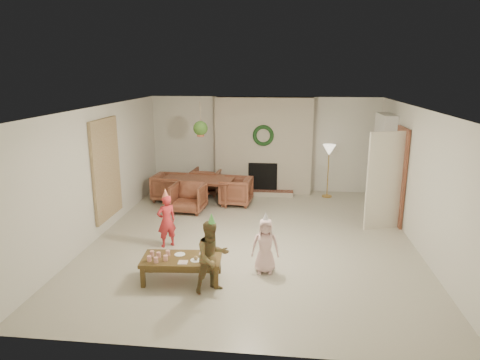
# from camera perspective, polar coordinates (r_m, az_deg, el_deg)

# --- Properties ---
(floor) EXTENTS (7.00, 7.00, 0.00)m
(floor) POSITION_cam_1_polar(r_m,az_deg,el_deg) (8.35, 1.76, -7.74)
(floor) COLOR #B7B29E
(floor) RESTS_ON ground
(ceiling) EXTENTS (7.00, 7.00, 0.00)m
(ceiling) POSITION_cam_1_polar(r_m,az_deg,el_deg) (7.76, 1.90, 9.62)
(ceiling) COLOR white
(ceiling) RESTS_ON wall_back
(wall_back) EXTENTS (7.00, 0.00, 7.00)m
(wall_back) POSITION_cam_1_polar(r_m,az_deg,el_deg) (11.39, 3.24, 4.79)
(wall_back) COLOR silver
(wall_back) RESTS_ON floor
(wall_front) EXTENTS (7.00, 0.00, 7.00)m
(wall_front) POSITION_cam_1_polar(r_m,az_deg,el_deg) (4.66, -1.66, -9.60)
(wall_front) COLOR silver
(wall_front) RESTS_ON floor
(wall_left) EXTENTS (0.00, 7.00, 7.00)m
(wall_left) POSITION_cam_1_polar(r_m,az_deg,el_deg) (8.72, -18.23, 1.11)
(wall_left) COLOR silver
(wall_left) RESTS_ON floor
(wall_right) EXTENTS (0.00, 7.00, 7.00)m
(wall_right) POSITION_cam_1_polar(r_m,az_deg,el_deg) (8.30, 22.95, 0.03)
(wall_right) COLOR silver
(wall_right) RESTS_ON floor
(fireplace_mass) EXTENTS (2.50, 0.40, 2.50)m
(fireplace_mass) POSITION_cam_1_polar(r_m,az_deg,el_deg) (11.19, 3.18, 4.62)
(fireplace_mass) COLOR #581F17
(fireplace_mass) RESTS_ON floor
(fireplace_hearth) EXTENTS (1.60, 0.30, 0.12)m
(fireplace_hearth) POSITION_cam_1_polar(r_m,az_deg,el_deg) (11.12, 2.99, -1.74)
(fireplace_hearth) COLOR #5D2519
(fireplace_hearth) RESTS_ON floor
(fireplace_firebox) EXTENTS (0.75, 0.12, 0.75)m
(fireplace_firebox) POSITION_cam_1_polar(r_m,az_deg,el_deg) (11.18, 3.07, 0.42)
(fireplace_firebox) COLOR black
(fireplace_firebox) RESTS_ON floor
(fireplace_wreath) EXTENTS (0.54, 0.10, 0.54)m
(fireplace_wreath) POSITION_cam_1_polar(r_m,az_deg,el_deg) (10.92, 3.13, 5.97)
(fireplace_wreath) COLOR #143616
(fireplace_wreath) RESTS_ON fireplace_mass
(floor_lamp_base) EXTENTS (0.25, 0.25, 0.03)m
(floor_lamp_base) POSITION_cam_1_polar(r_m,az_deg,el_deg) (11.21, 11.54, -2.13)
(floor_lamp_base) COLOR gold
(floor_lamp_base) RESTS_ON floor
(floor_lamp_post) EXTENTS (0.03, 0.03, 1.22)m
(floor_lamp_post) POSITION_cam_1_polar(r_m,az_deg,el_deg) (11.06, 11.70, 0.95)
(floor_lamp_post) COLOR gold
(floor_lamp_post) RESTS_ON floor
(floor_lamp_shade) EXTENTS (0.33, 0.33, 0.27)m
(floor_lamp_shade) POSITION_cam_1_polar(r_m,az_deg,el_deg) (10.94, 11.86, 3.95)
(floor_lamp_shade) COLOR beige
(floor_lamp_shade) RESTS_ON floor_lamp_post
(bookshelf_carcass) EXTENTS (0.30, 1.00, 2.20)m
(bookshelf_carcass) POSITION_cam_1_polar(r_m,az_deg,el_deg) (10.46, 18.58, 2.36)
(bookshelf_carcass) COLOR white
(bookshelf_carcass) RESTS_ON floor
(bookshelf_shelf_a) EXTENTS (0.30, 0.92, 0.03)m
(bookshelf_shelf_a) POSITION_cam_1_polar(r_m,az_deg,el_deg) (10.60, 18.20, -1.07)
(bookshelf_shelf_a) COLOR white
(bookshelf_shelf_a) RESTS_ON bookshelf_carcass
(bookshelf_shelf_b) EXTENTS (0.30, 0.92, 0.03)m
(bookshelf_shelf_b) POSITION_cam_1_polar(r_m,az_deg,el_deg) (10.51, 18.37, 1.03)
(bookshelf_shelf_b) COLOR white
(bookshelf_shelf_b) RESTS_ON bookshelf_carcass
(bookshelf_shelf_c) EXTENTS (0.30, 0.92, 0.03)m
(bookshelf_shelf_c) POSITION_cam_1_polar(r_m,az_deg,el_deg) (10.43, 18.54, 3.17)
(bookshelf_shelf_c) COLOR white
(bookshelf_shelf_c) RESTS_ON bookshelf_carcass
(bookshelf_shelf_d) EXTENTS (0.30, 0.92, 0.03)m
(bookshelf_shelf_d) POSITION_cam_1_polar(r_m,az_deg,el_deg) (10.36, 18.71, 5.34)
(bookshelf_shelf_d) COLOR white
(bookshelf_shelf_d) RESTS_ON bookshelf_carcass
(books_row_lower) EXTENTS (0.20, 0.40, 0.24)m
(books_row_lower) POSITION_cam_1_polar(r_m,az_deg,el_deg) (10.42, 18.31, -0.54)
(books_row_lower) COLOR #923B1B
(books_row_lower) RESTS_ON bookshelf_shelf_a
(books_row_mid) EXTENTS (0.20, 0.44, 0.24)m
(books_row_mid) POSITION_cam_1_polar(r_m,az_deg,el_deg) (10.52, 18.26, 1.84)
(books_row_mid) COLOR #274A91
(books_row_mid) RESTS_ON bookshelf_shelf_b
(books_row_upper) EXTENTS (0.20, 0.36, 0.22)m
(books_row_upper) POSITION_cam_1_polar(r_m,az_deg,el_deg) (10.31, 18.60, 3.78)
(books_row_upper) COLOR #B16E25
(books_row_upper) RESTS_ON bookshelf_shelf_c
(door_frame) EXTENTS (0.05, 0.86, 2.04)m
(door_frame) POSITION_cam_1_polar(r_m,az_deg,el_deg) (9.46, 20.60, 0.48)
(door_frame) COLOR brown
(door_frame) RESTS_ON floor
(door_leaf) EXTENTS (0.77, 0.32, 2.00)m
(door_leaf) POSITION_cam_1_polar(r_m,az_deg,el_deg) (9.02, 18.82, -0.15)
(door_leaf) COLOR beige
(door_leaf) RESTS_ON floor
(curtain_panel) EXTENTS (0.06, 1.20, 2.00)m
(curtain_panel) POSITION_cam_1_polar(r_m,az_deg,el_deg) (8.88, -17.47, 1.40)
(curtain_panel) COLOR tan
(curtain_panel) RESTS_ON wall_left
(dining_table) EXTENTS (1.81, 1.11, 0.61)m
(dining_table) POSITION_cam_1_polar(r_m,az_deg,el_deg) (10.52, -5.60, -1.36)
(dining_table) COLOR brown
(dining_table) RESTS_ON floor
(dining_chair_near) EXTENTS (0.78, 0.80, 0.67)m
(dining_chair_near) POSITION_cam_1_polar(r_m,az_deg,el_deg) (9.81, -6.90, -2.35)
(dining_chair_near) COLOR brown
(dining_chair_near) RESTS_ON floor
(dining_chair_far) EXTENTS (0.78, 0.80, 0.67)m
(dining_chair_far) POSITION_cam_1_polar(r_m,az_deg,el_deg) (11.21, -4.48, -0.17)
(dining_chair_far) COLOR brown
(dining_chair_far) RESTS_ON floor
(dining_chair_left) EXTENTS (0.80, 0.78, 0.67)m
(dining_chair_left) POSITION_cam_1_polar(r_m,az_deg,el_deg) (10.75, -9.48, -0.96)
(dining_chair_left) COLOR brown
(dining_chair_left) RESTS_ON floor
(dining_chair_right) EXTENTS (0.80, 0.78, 0.67)m
(dining_chair_right) POSITION_cam_1_polar(r_m,az_deg,el_deg) (10.27, -0.54, -1.48)
(dining_chair_right) COLOR brown
(dining_chair_right) RESTS_ON floor
(hanging_plant_cord) EXTENTS (0.01, 0.01, 0.70)m
(hanging_plant_cord) POSITION_cam_1_polar(r_m,az_deg,el_deg) (9.46, -5.35, 8.29)
(hanging_plant_cord) COLOR tan
(hanging_plant_cord) RESTS_ON ceiling
(hanging_plant_pot) EXTENTS (0.16, 0.16, 0.12)m
(hanging_plant_pot) POSITION_cam_1_polar(r_m,az_deg,el_deg) (9.50, -5.30, 6.19)
(hanging_plant_pot) COLOR #9C4C32
(hanging_plant_pot) RESTS_ON hanging_plant_cord
(hanging_plant_foliage) EXTENTS (0.32, 0.32, 0.32)m
(hanging_plant_foliage) POSITION_cam_1_polar(r_m,az_deg,el_deg) (9.49, -5.31, 6.91)
(hanging_plant_foliage) COLOR #2A4C19
(hanging_plant_foliage) RESTS_ON hanging_plant_pot
(coffee_table_top) EXTENTS (1.25, 0.70, 0.06)m
(coffee_table_top) POSITION_cam_1_polar(r_m,az_deg,el_deg) (6.70, -7.81, -10.47)
(coffee_table_top) COLOR brown
(coffee_table_top) RESTS_ON floor
(coffee_table_apron) EXTENTS (1.15, 0.60, 0.07)m
(coffee_table_apron) POSITION_cam_1_polar(r_m,az_deg,el_deg) (6.72, -7.80, -10.97)
(coffee_table_apron) COLOR brown
(coffee_table_apron) RESTS_ON floor
(coffee_leg_fl) EXTENTS (0.07, 0.07, 0.32)m
(coffee_leg_fl) POSITION_cam_1_polar(r_m,az_deg,el_deg) (6.67, -12.87, -12.59)
(coffee_leg_fl) COLOR brown
(coffee_leg_fl) RESTS_ON floor
(coffee_leg_fr) EXTENTS (0.07, 0.07, 0.32)m
(coffee_leg_fr) POSITION_cam_1_polar(r_m,az_deg,el_deg) (6.49, -3.21, -13.01)
(coffee_leg_fr) COLOR brown
(coffee_leg_fr) RESTS_ON floor
(coffee_leg_bl) EXTENTS (0.07, 0.07, 0.32)m
(coffee_leg_bl) POSITION_cam_1_polar(r_m,az_deg,el_deg) (7.10, -11.89, -10.82)
(coffee_leg_bl) COLOR brown
(coffee_leg_bl) RESTS_ON floor
(coffee_leg_br) EXTENTS (0.07, 0.07, 0.32)m
(coffee_leg_br) POSITION_cam_1_polar(r_m,az_deg,el_deg) (6.93, -2.87, -11.14)
(coffee_leg_br) COLOR brown
(coffee_leg_br) RESTS_ON floor
(cup_a) EXTENTS (0.07, 0.07, 0.08)m
(cup_a) POSITION_cam_1_polar(r_m,az_deg,el_deg) (6.63, -12.06, -10.25)
(cup_a) COLOR white
(cup_a) RESTS_ON coffee_table_top
(cup_b) EXTENTS (0.07, 0.07, 0.08)m
(cup_b) POSITION_cam_1_polar(r_m,az_deg,el_deg) (6.80, -11.69, -9.61)
(cup_b) COLOR white
(cup_b) RESTS_ON coffee_table_top
(cup_c) EXTENTS (0.07, 0.07, 0.08)m
(cup_c) POSITION_cam_1_polar(r_m,az_deg,el_deg) (6.57, -11.19, -10.47)
(cup_c) COLOR white
(cup_c) RESTS_ON coffee_table_top
(cup_d) EXTENTS (0.07, 0.07, 0.08)m
(cup_d) POSITION_cam_1_polar(r_m,az_deg,el_deg) (6.73, -10.84, -9.81)
(cup_d) COLOR white
(cup_d) RESTS_ON coffee_table_top
(cup_e) EXTENTS (0.07, 0.07, 0.08)m
(cup_e) POSITION_cam_1_polar(r_m,az_deg,el_deg) (6.61, -9.93, -10.25)
(cup_e) COLOR white
(cup_e) RESTS_ON coffee_table_top
(cup_f) EXTENTS (0.07, 0.07, 0.08)m
(cup_f) POSITION_cam_1_polar(r_m,az_deg,el_deg) (6.77, -9.62, -9.60)
(cup_f) COLOR white
(cup_f) RESTS_ON coffee_table_top
(plate_a) EXTENTS (0.18, 0.18, 0.01)m
(plate_a) POSITION_cam_1_polar(r_m,az_deg,el_deg) (6.79, -8.06, -9.82)
(plate_a) COLOR white
(plate_a) RESTS_ON coffee_table_top
(plate_b) EXTENTS (0.18, 0.18, 0.01)m
(plate_b) POSITION_cam_1_polar(r_m,az_deg,el_deg) (6.57, -5.92, -10.63)
(plate_b) COLOR white
(plate_b) RESTS_ON coffee_table_top
(plate_c) EXTENTS (0.18, 0.18, 0.01)m
(plate_c) POSITION_cam_1_polar(r_m,az_deg,el_deg) (6.71, -4.12, -10.00)
(plate_c) COLOR white
(plate_c) RESTS_ON coffee_table_top
(food_scoop) EXTENTS (0.07, 0.07, 0.07)m
(food_scoop) POSITION_cam_1_polar(r_m,az_deg,el_deg) (6.55, -5.93, -10.34)
(food_scoop) COLOR tan
(food_scoop) RESTS_ON plate_b
(napkin_left) EXTENTS (0.15, 0.15, 0.01)m
(napkin_left) POSITION_cam_1_polar(r_m,az_deg,el_deg) (6.53, -7.65, -10.86)
(napkin_left) COLOR #D59E9D
(napkin_left) RESTS_ON coffee_table_top
(napkin_right) EXTENTS (0.15, 0.15, 0.01)m
(napkin_right) POSITION_cam_1_polar(r_m,az_deg,el_deg) (6.79, -4.85, -9.73)
(napkin_right) COLOR #D59E9D
(napkin_right) RESTS_ON coffee_table_top
(child_red) EXTENTS (0.43, 0.41, 0.98)m
(child_red) POSITION_cam_1_polar(r_m,az_deg,el_deg) (7.91, -9.81, -5.43)
(child_red) COLOR red
(child_red) RESTS_ON floor
(party_hat_red) EXTENTS (0.17, 0.17, 0.19)m
(party_hat_red) POSITION_cam_1_polar(r_m,az_deg,el_deg) (7.75, -9.98, -1.72)
(party_hat_red) COLOR gold
(party_hat_red) RESTS_ON child_red
(child_plaid) EXTENTS (0.66, 0.63, 1.08)m
(child_plaid) POSITION_cam_1_polar(r_m,az_deg,el_deg) (6.26, -3.75, -10.22)
(child_plaid) COLOR brown
(child_plaid) RESTS_ON floor
(party_hat_plaid) EXTENTS (0.16, 0.16, 0.18)m
(party_hat_plaid) POSITION_cam_1_polar(r_m,az_deg,el_deg) (6.04, -3.84, -5.23)
(party_hat_plaid) COLOR #58BD51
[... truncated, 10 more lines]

